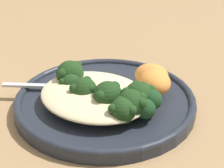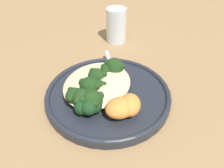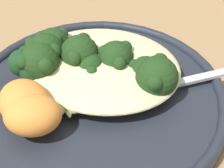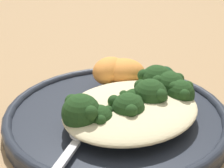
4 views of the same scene
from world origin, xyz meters
name	(u,v)px [view 3 (image 3 of 4)]	position (x,y,z in m)	size (l,w,h in m)	color
ground_plane	(102,94)	(0.00, 0.00, 0.00)	(4.00, 4.00, 0.00)	#9E7A51
plate	(99,98)	(0.00, -0.02, 0.01)	(0.27, 0.27, 0.02)	#232833
quinoa_mound	(99,66)	(0.00, 0.01, 0.03)	(0.17, 0.14, 0.02)	beige
broccoli_stalk_0	(142,82)	(0.05, -0.01, 0.04)	(0.12, 0.08, 0.04)	#ADC675
broccoli_stalk_1	(132,77)	(0.03, 0.00, 0.04)	(0.10, 0.08, 0.03)	#ADC675
broccoli_stalk_2	(111,63)	(0.01, 0.01, 0.04)	(0.06, 0.09, 0.04)	#ADC675
broccoli_stalk_3	(85,76)	(-0.01, -0.01, 0.04)	(0.04, 0.09, 0.03)	#ADC675
broccoli_stalk_4	(79,57)	(-0.03, 0.01, 0.04)	(0.04, 0.09, 0.04)	#ADC675
broccoli_stalk_5	(55,51)	(-0.06, 0.02, 0.04)	(0.08, 0.12, 0.04)	#ADC675
broccoli_stalk_6	(48,56)	(-0.06, 0.00, 0.04)	(0.07, 0.09, 0.04)	#ADC675
broccoli_stalk_7	(43,67)	(-0.06, -0.02, 0.04)	(0.08, 0.08, 0.04)	#ADC675
sweet_potato_chunk_0	(33,115)	(-0.04, -0.08, 0.04)	(0.05, 0.04, 0.04)	orange
sweet_potato_chunk_1	(25,103)	(-0.06, -0.07, 0.04)	(0.06, 0.05, 0.04)	orange
kale_tuft	(34,63)	(-0.07, -0.01, 0.04)	(0.05, 0.05, 0.04)	#193D1E
spoon	(170,83)	(0.07, 0.01, 0.03)	(0.12, 0.08, 0.01)	silver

